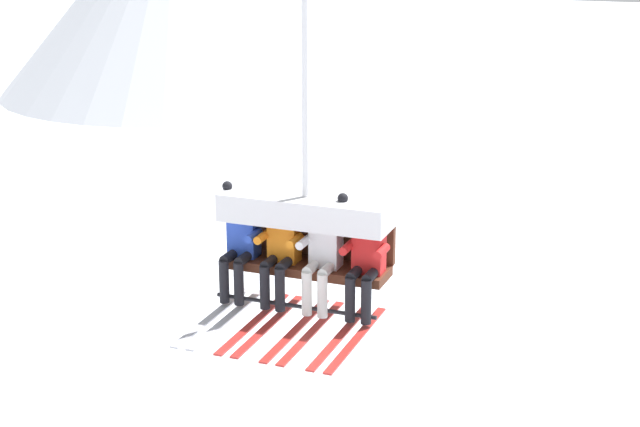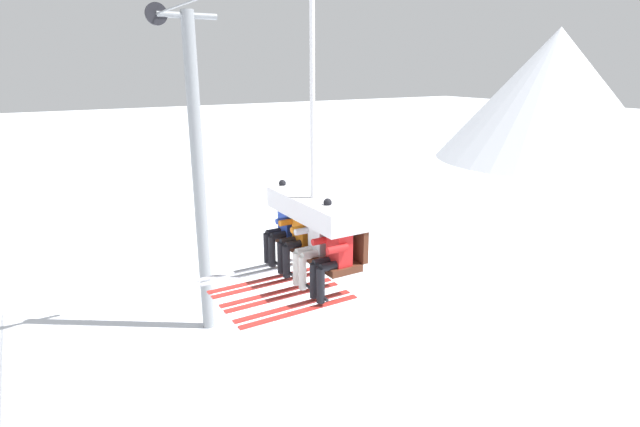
% 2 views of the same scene
% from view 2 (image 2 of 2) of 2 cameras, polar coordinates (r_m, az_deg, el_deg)
% --- Properties ---
extents(mountain_peak_west, '(18.83, 18.83, 11.00)m').
position_cam_2_polar(mountain_peak_west, '(47.83, 25.06, 12.13)').
color(mountain_peak_west, white).
rests_on(mountain_peak_west, ground_plane).
extents(lift_tower_near, '(0.36, 1.88, 9.40)m').
position_cam_2_polar(lift_tower_near, '(14.75, -13.79, 4.40)').
color(lift_tower_near, gray).
rests_on(lift_tower_near, ground_plane).
extents(chairlift_chair, '(1.87, 0.74, 4.29)m').
position_cam_2_polar(chairlift_chair, '(7.15, -0.32, 0.08)').
color(chairlift_chair, '#512819').
extents(skier_blue, '(0.48, 1.70, 1.34)m').
position_cam_2_polar(skier_blue, '(7.76, -4.41, -1.19)').
color(skier_blue, '#2847B7').
extents(skier_orange, '(0.46, 1.70, 1.23)m').
position_cam_2_polar(skier_orange, '(7.35, -2.75, -2.34)').
color(skier_orange, orange).
extents(skier_white, '(0.48, 1.70, 1.34)m').
position_cam_2_polar(skier_white, '(6.94, -0.79, -3.28)').
color(skier_white, silver).
extents(skier_red, '(0.46, 1.70, 1.23)m').
position_cam_2_polar(skier_red, '(6.56, 1.27, -4.66)').
color(skier_red, red).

